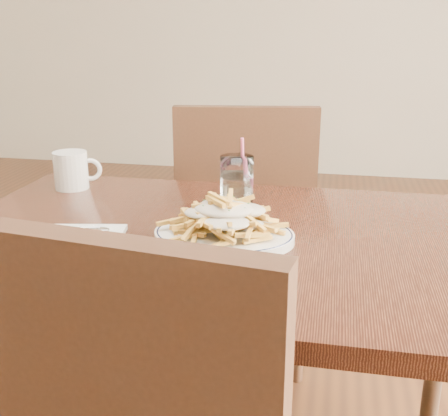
% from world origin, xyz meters
% --- Properties ---
extents(table, '(1.20, 0.80, 0.75)m').
position_xyz_m(table, '(0.00, 0.00, 0.67)').
color(table, black).
rests_on(table, ground).
extents(chair_far, '(0.50, 0.50, 0.95)m').
position_xyz_m(chair_far, '(-0.05, 0.65, 0.54)').
color(chair_far, black).
rests_on(chair_far, ground).
extents(fries_plate, '(0.35, 0.32, 0.02)m').
position_xyz_m(fries_plate, '(0.02, -0.04, 0.76)').
color(fries_plate, white).
rests_on(fries_plate, table).
extents(loaded_fries, '(0.28, 0.26, 0.07)m').
position_xyz_m(loaded_fries, '(0.02, -0.04, 0.81)').
color(loaded_fries, gold).
rests_on(loaded_fries, fries_plate).
extents(napkin, '(0.23, 0.17, 0.01)m').
position_xyz_m(napkin, '(-0.29, -0.10, 0.76)').
color(napkin, silver).
rests_on(napkin, table).
extents(cutlery, '(0.16, 0.11, 0.01)m').
position_xyz_m(cutlery, '(-0.29, -0.09, 0.76)').
color(cutlery, silver).
rests_on(cutlery, napkin).
extents(water_glass, '(0.08, 0.08, 0.18)m').
position_xyz_m(water_glass, '(0.01, 0.18, 0.81)').
color(water_glass, white).
rests_on(water_glass, table).
extents(coffee_mug, '(0.13, 0.09, 0.10)m').
position_xyz_m(coffee_mug, '(-0.46, 0.26, 0.80)').
color(coffee_mug, white).
rests_on(coffee_mug, table).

